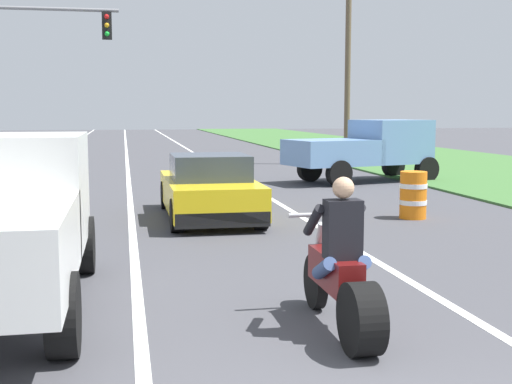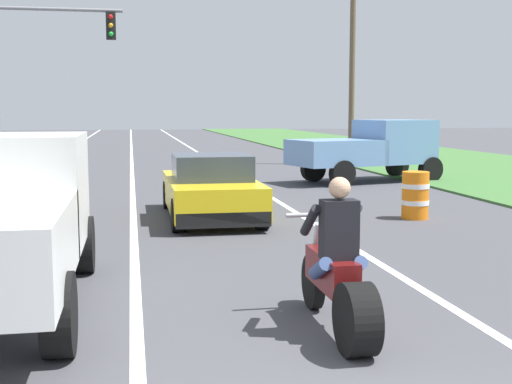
{
  "view_description": "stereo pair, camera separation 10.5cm",
  "coord_description": "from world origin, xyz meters",
  "px_view_note": "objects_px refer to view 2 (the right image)",
  "views": [
    {
      "loc": [
        -1.92,
        -3.6,
        2.27
      ],
      "look_at": [
        0.11,
        6.8,
        1.0
      ],
      "focal_mm": 47.53,
      "sensor_mm": 36.0,
      "label": 1
    },
    {
      "loc": [
        -1.82,
        -3.62,
        2.27
      ],
      "look_at": [
        0.11,
        6.8,
        1.0
      ],
      "focal_mm": 47.53,
      "sensor_mm": 36.0,
      "label": 2
    }
  ],
  "objects_px": {
    "traffic_light_mast_near": "(36,59)",
    "construction_barrel_nearest": "(415,195)",
    "motorcycle_with_rider": "(338,278)",
    "sports_car_yellow": "(211,189)",
    "pickup_truck_right_shoulder_light_blue": "(371,147)"
  },
  "relations": [
    {
      "from": "pickup_truck_right_shoulder_light_blue",
      "to": "traffic_light_mast_near",
      "type": "height_order",
      "value": "traffic_light_mast_near"
    },
    {
      "from": "pickup_truck_right_shoulder_light_blue",
      "to": "construction_barrel_nearest",
      "type": "relative_size",
      "value": 5.14
    },
    {
      "from": "sports_car_yellow",
      "to": "pickup_truck_right_shoulder_light_blue",
      "type": "distance_m",
      "value": 8.85
    },
    {
      "from": "motorcycle_with_rider",
      "to": "construction_barrel_nearest",
      "type": "distance_m",
      "value": 7.91
    },
    {
      "from": "sports_car_yellow",
      "to": "construction_barrel_nearest",
      "type": "xyz_separation_m",
      "value": [
        4.25,
        -0.82,
        -0.13
      ]
    },
    {
      "from": "pickup_truck_right_shoulder_light_blue",
      "to": "construction_barrel_nearest",
      "type": "height_order",
      "value": "pickup_truck_right_shoulder_light_blue"
    },
    {
      "from": "traffic_light_mast_near",
      "to": "pickup_truck_right_shoulder_light_blue",
      "type": "bearing_deg",
      "value": -15.58
    },
    {
      "from": "sports_car_yellow",
      "to": "traffic_light_mast_near",
      "type": "relative_size",
      "value": 0.72
    },
    {
      "from": "traffic_light_mast_near",
      "to": "motorcycle_with_rider",
      "type": "bearing_deg",
      "value": -73.62
    },
    {
      "from": "sports_car_yellow",
      "to": "pickup_truck_right_shoulder_light_blue",
      "type": "xyz_separation_m",
      "value": [
        5.93,
        6.56,
        0.48
      ]
    },
    {
      "from": "motorcycle_with_rider",
      "to": "sports_car_yellow",
      "type": "distance_m",
      "value": 7.74
    },
    {
      "from": "motorcycle_with_rider",
      "to": "pickup_truck_right_shoulder_light_blue",
      "type": "relative_size",
      "value": 0.43
    },
    {
      "from": "traffic_light_mast_near",
      "to": "construction_barrel_nearest",
      "type": "height_order",
      "value": "traffic_light_mast_near"
    },
    {
      "from": "pickup_truck_right_shoulder_light_blue",
      "to": "motorcycle_with_rider",
      "type": "bearing_deg",
      "value": -111.19
    },
    {
      "from": "motorcycle_with_rider",
      "to": "construction_barrel_nearest",
      "type": "height_order",
      "value": "motorcycle_with_rider"
    }
  ]
}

